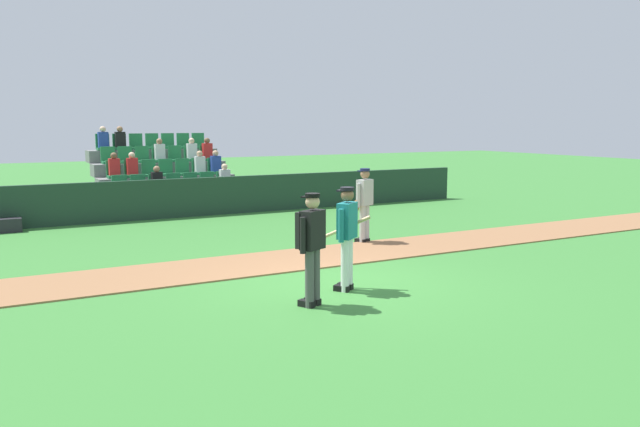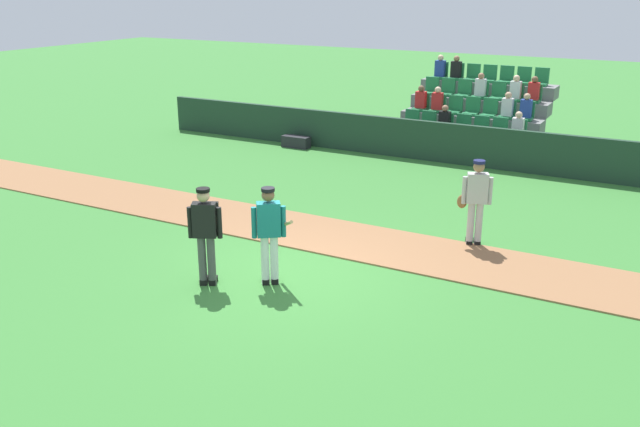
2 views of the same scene
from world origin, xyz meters
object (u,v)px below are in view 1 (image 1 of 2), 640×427
runner_grey_jersey (364,202)px  equipment_bag (3,226)px  umpire_home_plate (311,243)px  batter_teal_jersey (347,234)px

runner_grey_jersey → equipment_bag: size_ratio=1.96×
equipment_bag → umpire_home_plate: bearing=-67.9°
batter_teal_jersey → umpire_home_plate: size_ratio=1.00×
umpire_home_plate → batter_teal_jersey: bearing=29.4°
umpire_home_plate → runner_grey_jersey: size_ratio=1.00×
runner_grey_jersey → equipment_bag: 9.37m
batter_teal_jersey → equipment_bag: 10.40m
batter_teal_jersey → umpire_home_plate: 1.09m
batter_teal_jersey → runner_grey_jersey: size_ratio=1.00×
umpire_home_plate → runner_grey_jersey: (3.52, 4.05, -0.04)m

